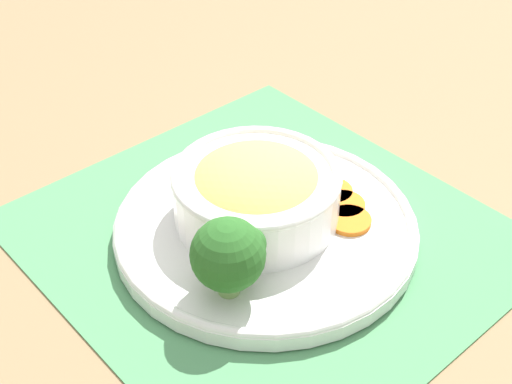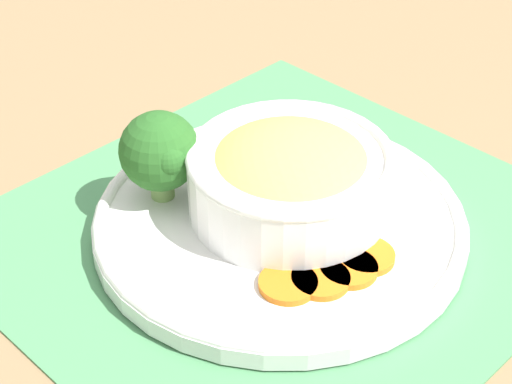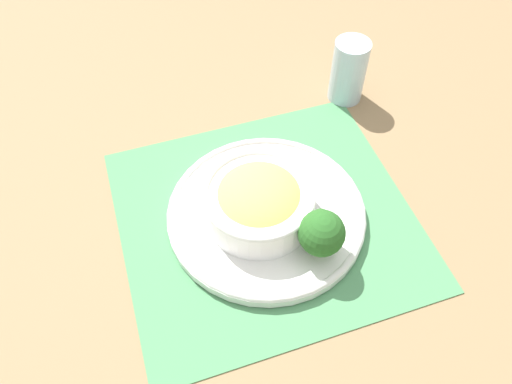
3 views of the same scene
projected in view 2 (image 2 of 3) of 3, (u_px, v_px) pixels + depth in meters
The scene contains 9 objects.
ground_plane at pixel (279, 235), 0.73m from camera, with size 4.00×4.00×0.00m, color #8C704C.
placemat at pixel (279, 233), 0.73m from camera, with size 0.48×0.50×0.00m.
plate at pixel (280, 221), 0.72m from camera, with size 0.32×0.32×0.02m.
bowl at pixel (287, 174), 0.71m from camera, with size 0.17×0.17×0.07m.
broccoli_floret at pixel (160, 152), 0.72m from camera, with size 0.07×0.07×0.08m.
carrot_slice_near at pixel (288, 283), 0.65m from camera, with size 0.05×0.05×0.01m.
carrot_slice_middle at pixel (321, 279), 0.65m from camera, with size 0.05×0.05×0.01m.
carrot_slice_far at pixel (349, 268), 0.66m from camera, with size 0.05×0.05×0.01m.
carrot_slice_extra at pixel (369, 253), 0.68m from camera, with size 0.05×0.05×0.01m.
Camera 2 is at (-0.34, 0.45, 0.46)m, focal length 60.00 mm.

